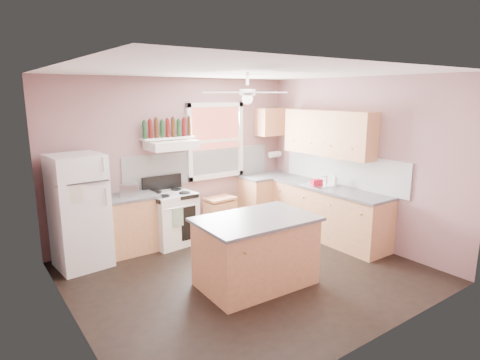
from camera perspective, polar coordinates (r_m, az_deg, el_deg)
floor at (r=5.73m, az=0.96°, el=-12.97°), size 4.50×4.50×0.00m
ceiling at (r=5.19m, az=1.07°, el=15.12°), size 4.50×4.50×0.00m
wall_back at (r=7.00m, az=-8.94°, el=3.13°), size 4.50×0.05×2.70m
wall_right at (r=6.88m, az=16.43°, el=2.62°), size 0.05×4.00×2.70m
wall_left at (r=4.37m, az=-23.71°, el=-3.22°), size 0.05×4.00×2.70m
backsplash_back at (r=7.20m, az=-5.55°, el=2.06°), size 2.90×0.03×0.55m
backsplash_right at (r=7.06m, az=14.24°, el=1.54°), size 0.03×2.60×0.55m
window_view at (r=7.29m, az=-3.56°, el=5.60°), size 1.00×0.02×1.20m
window_frame at (r=7.27m, az=-3.45°, el=5.58°), size 1.16×0.07×1.36m
refrigerator at (r=6.09m, az=-21.90°, el=-4.17°), size 0.74×0.73×1.62m
base_cabinet_left at (r=6.52m, az=-15.75°, el=-6.20°), size 0.90×0.60×0.86m
counter_left at (r=6.39m, az=-15.98°, el=-2.37°), size 0.92×0.62×0.04m
toaster at (r=6.35m, az=-15.51°, el=-1.40°), size 0.31×0.22×0.18m
stove at (r=6.70m, az=-9.74°, el=-5.41°), size 0.76×0.71×0.86m
range_hood at (r=6.62m, az=-9.72°, el=4.94°), size 0.78×0.50×0.14m
bottle_shelf at (r=6.71m, az=-10.20°, el=5.89°), size 0.90×0.26×0.03m
cart at (r=7.35m, az=-2.84°, el=-5.01°), size 0.55×0.38×0.53m
base_cabinet_corner at (r=7.86m, az=3.84°, el=-2.61°), size 1.00×0.60×0.86m
base_cabinet_right at (r=7.02m, az=12.41°, el=-4.69°), size 0.60×2.20×0.86m
counter_corner at (r=7.76m, az=3.89°, el=0.61°), size 1.02×0.62×0.04m
counter_right at (r=6.90m, az=12.52°, el=-1.12°), size 0.62×2.22×0.04m
sink at (r=7.03m, az=11.32°, el=-0.70°), size 0.55×0.45×0.03m
faucet at (r=7.13m, az=12.23°, el=0.05°), size 0.03×0.03×0.14m
upper_cabinet_right at (r=6.99m, az=12.41°, el=6.54°), size 0.33×1.80×0.76m
upper_cabinet_corner at (r=7.85m, az=4.53°, el=8.25°), size 0.60×0.33×0.52m
paper_towel at (r=8.02m, az=4.97°, el=3.65°), size 0.26×0.12×0.12m
island at (r=5.24m, az=2.26°, el=-10.30°), size 1.44×0.94×0.86m
island_top at (r=5.09m, az=2.30°, el=-5.61°), size 1.53×1.03×0.04m
ceiling_fan_hub at (r=5.18m, az=1.06°, el=12.36°), size 0.20×0.20×0.08m
soap_bottle at (r=6.91m, az=13.37°, el=-0.01°), size 0.11×0.11×0.23m
red_caddy at (r=6.99m, az=10.84°, el=-0.30°), size 0.21×0.16×0.10m
wine_bottles at (r=6.70m, az=-10.22°, el=7.26°), size 0.86×0.06×0.31m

